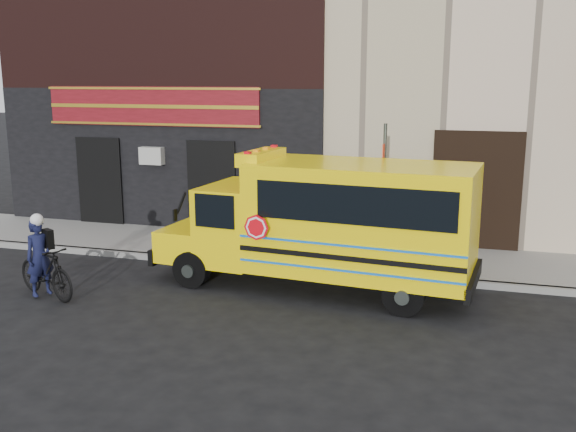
# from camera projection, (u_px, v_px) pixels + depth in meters

# --- Properties ---
(ground) EXTENTS (120.00, 120.00, 0.00)m
(ground) POSITION_uv_depth(u_px,v_px,m) (258.00, 309.00, 12.56)
(ground) COLOR black
(ground) RESTS_ON ground
(curb) EXTENTS (40.00, 0.20, 0.15)m
(curb) POSITION_uv_depth(u_px,v_px,m) (294.00, 269.00, 14.98)
(curb) COLOR gray
(curb) RESTS_ON ground
(sidewalk) EXTENTS (40.00, 3.00, 0.15)m
(sidewalk) POSITION_uv_depth(u_px,v_px,m) (310.00, 252.00, 16.39)
(sidewalk) COLOR gray
(sidewalk) RESTS_ON ground
(building) EXTENTS (20.00, 10.70, 12.00)m
(building) POSITION_uv_depth(u_px,v_px,m) (357.00, 26.00, 21.09)
(building) COLOR beige
(building) RESTS_ON sidewalk
(school_bus) EXTENTS (7.07, 2.77, 2.92)m
(school_bus) POSITION_uv_depth(u_px,v_px,m) (331.00, 221.00, 13.43)
(school_bus) COLOR black
(school_bus) RESTS_ON ground
(sign_pole) EXTENTS (0.08, 0.30, 3.47)m
(sign_pole) POSITION_uv_depth(u_px,v_px,m) (383.00, 194.00, 14.26)
(sign_pole) COLOR #373D3A
(sign_pole) RESTS_ON ground
(bicycle) EXTENTS (1.93, 1.19, 1.12)m
(bicycle) POSITION_uv_depth(u_px,v_px,m) (46.00, 271.00, 13.15)
(bicycle) COLOR black
(bicycle) RESTS_ON ground
(cyclist) EXTENTS (0.62, 0.70, 1.60)m
(cyclist) POSITION_uv_depth(u_px,v_px,m) (40.00, 259.00, 13.12)
(cyclist) COLOR #111433
(cyclist) RESTS_ON ground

